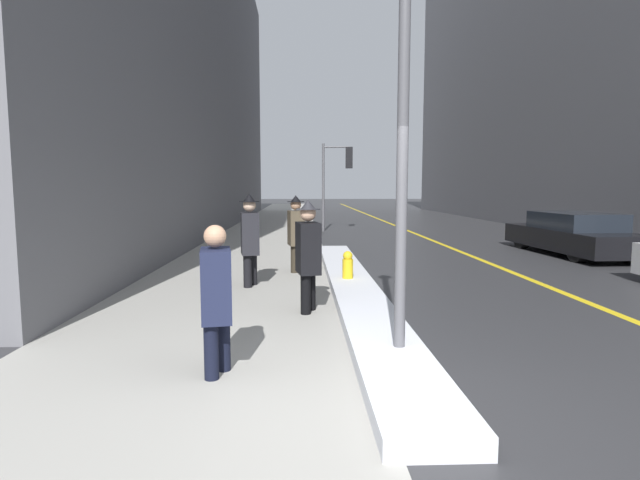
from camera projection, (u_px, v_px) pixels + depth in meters
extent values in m
plane|color=#2D2D30|center=(388.00, 419.00, 4.07)|extent=(160.00, 160.00, 0.00)
cube|color=#9E9B93|center=(267.00, 237.00, 18.90)|extent=(4.00, 80.00, 0.01)
cube|color=gold|center=(423.00, 237.00, 19.13)|extent=(0.16, 80.00, 0.00)
cube|color=silver|center=(353.00, 287.00, 8.98)|extent=(0.79, 11.28, 0.19)
cube|color=slate|center=(163.00, 57.00, 22.85)|extent=(6.00, 36.00, 15.67)
cube|color=slate|center=(569.00, 23.00, 25.37)|extent=(6.00, 36.00, 20.41)
cylinder|color=#515156|center=(402.00, 157.00, 5.14)|extent=(0.12, 0.12, 4.39)
cylinder|color=#515156|center=(323.00, 188.00, 21.37)|extent=(0.11, 0.11, 3.75)
cylinder|color=#515156|center=(336.00, 147.00, 21.15)|extent=(1.10, 0.20, 0.07)
cube|color=black|center=(349.00, 158.00, 21.16)|extent=(0.32, 0.23, 0.90)
sphere|color=red|center=(349.00, 151.00, 21.24)|extent=(0.19, 0.19, 0.19)
sphere|color=orange|center=(349.00, 158.00, 21.28)|extent=(0.19, 0.19, 0.19)
sphere|color=green|center=(349.00, 165.00, 21.31)|extent=(0.19, 0.19, 0.19)
cylinder|color=black|center=(223.00, 333.00, 5.08)|extent=(0.14, 0.14, 0.81)
cylinder|color=black|center=(211.00, 340.00, 4.84)|extent=(0.14, 0.14, 0.81)
cube|color=#191E38|center=(216.00, 285.00, 4.91)|extent=(0.37, 0.53, 0.71)
sphere|color=tan|center=(215.00, 236.00, 4.85)|extent=(0.22, 0.22, 0.22)
cube|color=black|center=(216.00, 293.00, 5.26)|extent=(0.14, 0.23, 0.28)
cylinder|color=black|center=(311.00, 283.00, 7.61)|extent=(0.15, 0.15, 0.87)
cylinder|color=black|center=(306.00, 286.00, 7.35)|extent=(0.15, 0.15, 0.87)
cube|color=black|center=(308.00, 248.00, 7.42)|extent=(0.39, 0.57, 0.76)
sphere|color=tan|center=(308.00, 213.00, 7.37)|extent=(0.23, 0.23, 0.23)
cylinder|color=#28282D|center=(308.00, 209.00, 7.36)|extent=(0.36, 0.36, 0.01)
cone|color=#28282D|center=(308.00, 204.00, 7.36)|extent=(0.22, 0.22, 0.14)
cylinder|color=black|center=(253.00, 262.00, 9.59)|extent=(0.16, 0.16, 0.90)
cylinder|color=black|center=(247.00, 264.00, 9.33)|extent=(0.16, 0.16, 0.90)
cube|color=black|center=(250.00, 233.00, 9.40)|extent=(0.40, 0.59, 0.78)
sphere|color=beige|center=(249.00, 205.00, 9.34)|extent=(0.24, 0.24, 0.24)
cylinder|color=black|center=(249.00, 202.00, 9.33)|extent=(0.38, 0.38, 0.01)
cone|color=black|center=(249.00, 198.00, 9.33)|extent=(0.23, 0.23, 0.15)
cylinder|color=#2A241B|center=(298.00, 252.00, 11.21)|extent=(0.15, 0.15, 0.87)
cylinder|color=#2A241B|center=(294.00, 254.00, 10.95)|extent=(0.15, 0.15, 0.87)
cube|color=#473D2D|center=(296.00, 228.00, 11.02)|extent=(0.39, 0.57, 0.76)
sphere|color=tan|center=(296.00, 205.00, 10.97)|extent=(0.24, 0.24, 0.24)
cylinder|color=black|center=(296.00, 202.00, 10.96)|extent=(0.37, 0.37, 0.01)
cone|color=black|center=(296.00, 198.00, 10.95)|extent=(0.22, 0.22, 0.14)
cube|color=black|center=(572.00, 239.00, 14.06)|extent=(1.89, 4.80, 0.56)
cube|color=black|center=(575.00, 221.00, 13.89)|extent=(1.67, 2.52, 0.46)
cylinder|color=black|center=(522.00, 237.00, 15.47)|extent=(0.27, 0.72, 0.71)
cylinder|color=black|center=(567.00, 237.00, 15.58)|extent=(0.27, 0.72, 0.71)
cylinder|color=black|center=(578.00, 248.00, 12.56)|extent=(0.27, 0.72, 0.71)
cylinder|color=black|center=(632.00, 248.00, 12.67)|extent=(0.27, 0.72, 0.71)
cylinder|color=gold|center=(348.00, 274.00, 9.34)|extent=(0.20, 0.20, 0.55)
sphere|color=gold|center=(348.00, 256.00, 9.31)|extent=(0.18, 0.18, 0.18)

